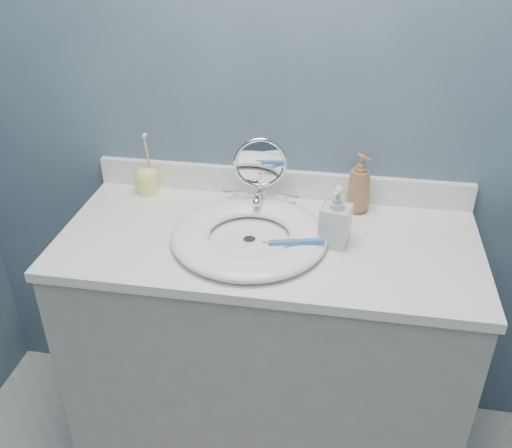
% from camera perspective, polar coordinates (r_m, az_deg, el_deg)
% --- Properties ---
extents(back_wall, '(2.20, 0.02, 2.40)m').
position_cam_1_polar(back_wall, '(1.77, 2.70, 12.25)').
color(back_wall, '#465769').
rests_on(back_wall, ground).
extents(vanity_cabinet, '(1.20, 0.55, 0.85)m').
position_cam_1_polar(vanity_cabinet, '(1.94, 1.07, -12.76)').
color(vanity_cabinet, '#ACA79D').
rests_on(vanity_cabinet, ground).
extents(countertop, '(1.22, 0.57, 0.03)m').
position_cam_1_polar(countertop, '(1.67, 1.21, -1.78)').
color(countertop, white).
rests_on(countertop, vanity_cabinet).
extents(backsplash, '(1.22, 0.02, 0.09)m').
position_cam_1_polar(backsplash, '(1.86, 2.45, 4.10)').
color(backsplash, white).
rests_on(backsplash, countertop).
extents(basin, '(0.45, 0.45, 0.04)m').
position_cam_1_polar(basin, '(1.63, -0.67, -1.18)').
color(basin, white).
rests_on(basin, countertop).
extents(drain, '(0.04, 0.04, 0.01)m').
position_cam_1_polar(drain, '(1.64, -0.67, -1.62)').
color(drain, silver).
rests_on(drain, countertop).
extents(faucet, '(0.25, 0.13, 0.07)m').
position_cam_1_polar(faucet, '(1.79, 0.45, 2.36)').
color(faucet, silver).
rests_on(faucet, countertop).
extents(makeup_mirror, '(0.16, 0.09, 0.24)m').
position_cam_1_polar(makeup_mirror, '(1.74, 0.41, 5.28)').
color(makeup_mirror, silver).
rests_on(makeup_mirror, countertop).
extents(soap_bottle_amber, '(0.10, 0.10, 0.19)m').
position_cam_1_polar(soap_bottle_amber, '(1.78, 10.28, 4.02)').
color(soap_bottle_amber, '#956443').
rests_on(soap_bottle_amber, countertop).
extents(soap_bottle_clear, '(0.09, 0.10, 0.18)m').
position_cam_1_polar(soap_bottle_clear, '(1.60, 8.00, 0.78)').
color(soap_bottle_clear, silver).
rests_on(soap_bottle_clear, countertop).
extents(toothbrush_holder, '(0.07, 0.07, 0.21)m').
position_cam_1_polar(toothbrush_holder, '(1.91, -10.86, 4.40)').
color(toothbrush_holder, '#EEF379').
rests_on(toothbrush_holder, countertop).
extents(toothbrush_lying, '(0.17, 0.06, 0.02)m').
position_cam_1_polar(toothbrush_lying, '(1.56, 3.81, -1.81)').
color(toothbrush_lying, '#3775C5').
rests_on(toothbrush_lying, basin).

